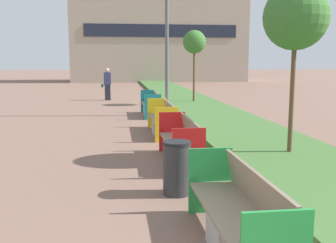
{
  "coord_description": "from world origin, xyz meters",
  "views": [
    {
      "loc": [
        -0.39,
        -0.82,
        2.16
      ],
      "look_at": [
        0.9,
        9.06,
        0.6
      ],
      "focal_mm": 42.0,
      "sensor_mm": 36.0,
      "label": 1
    }
  ],
  "objects_px": {
    "bench_green_frame": "(238,219)",
    "bench_red_frame": "(181,145)",
    "sapling_tree_near": "(296,18)",
    "bench_teal_frame": "(151,106)",
    "bench_yellow_frame": "(163,121)",
    "litter_bin": "(177,168)",
    "pedestrian_walking": "(107,84)",
    "sapling_tree_far": "(194,43)"
  },
  "relations": [
    {
      "from": "sapling_tree_near",
      "to": "sapling_tree_far",
      "type": "distance_m",
      "value": 10.84
    },
    {
      "from": "bench_teal_frame",
      "to": "sapling_tree_near",
      "type": "xyz_separation_m",
      "value": [
        2.4,
        -7.26,
        2.65
      ]
    },
    {
      "from": "bench_green_frame",
      "to": "bench_yellow_frame",
      "type": "bearing_deg",
      "value": 89.99
    },
    {
      "from": "bench_teal_frame",
      "to": "bench_yellow_frame",
      "type": "bearing_deg",
      "value": -89.95
    },
    {
      "from": "bench_teal_frame",
      "to": "litter_bin",
      "type": "xyz_separation_m",
      "value": [
        -0.39,
        -9.18,
        0.07
      ]
    },
    {
      "from": "bench_red_frame",
      "to": "pedestrian_walking",
      "type": "xyz_separation_m",
      "value": [
        -1.84,
        13.64,
        0.51
      ]
    },
    {
      "from": "bench_yellow_frame",
      "to": "litter_bin",
      "type": "bearing_deg",
      "value": -94.29
    },
    {
      "from": "sapling_tree_near",
      "to": "bench_red_frame",
      "type": "bearing_deg",
      "value": 179.2
    },
    {
      "from": "litter_bin",
      "to": "pedestrian_walking",
      "type": "height_order",
      "value": "pedestrian_walking"
    },
    {
      "from": "bench_teal_frame",
      "to": "litter_bin",
      "type": "height_order",
      "value": "bench_teal_frame"
    },
    {
      "from": "bench_red_frame",
      "to": "litter_bin",
      "type": "distance_m",
      "value": 1.99
    },
    {
      "from": "sapling_tree_near",
      "to": "bench_teal_frame",
      "type": "bearing_deg",
      "value": 108.3
    },
    {
      "from": "sapling_tree_far",
      "to": "bench_green_frame",
      "type": "bearing_deg",
      "value": -99.24
    },
    {
      "from": "bench_green_frame",
      "to": "bench_teal_frame",
      "type": "height_order",
      "value": "same"
    },
    {
      "from": "bench_green_frame",
      "to": "sapling_tree_far",
      "type": "xyz_separation_m",
      "value": [
        2.4,
        14.75,
        2.62
      ]
    },
    {
      "from": "bench_yellow_frame",
      "to": "sapling_tree_near",
      "type": "relative_size",
      "value": 0.66
    },
    {
      "from": "bench_green_frame",
      "to": "bench_red_frame",
      "type": "height_order",
      "value": "same"
    },
    {
      "from": "bench_red_frame",
      "to": "sapling_tree_near",
      "type": "distance_m",
      "value": 3.58
    },
    {
      "from": "sapling_tree_near",
      "to": "sapling_tree_far",
      "type": "relative_size",
      "value": 1.04
    },
    {
      "from": "bench_green_frame",
      "to": "sapling_tree_far",
      "type": "relative_size",
      "value": 0.66
    },
    {
      "from": "litter_bin",
      "to": "sapling_tree_far",
      "type": "bearing_deg",
      "value": 77.64
    },
    {
      "from": "bench_red_frame",
      "to": "sapling_tree_far",
      "type": "bearing_deg",
      "value": 77.48
    },
    {
      "from": "bench_teal_frame",
      "to": "pedestrian_walking",
      "type": "xyz_separation_m",
      "value": [
        -1.84,
        6.41,
        0.52
      ]
    },
    {
      "from": "bench_yellow_frame",
      "to": "sapling_tree_near",
      "type": "distance_m",
      "value": 4.92
    },
    {
      "from": "bench_teal_frame",
      "to": "sapling_tree_far",
      "type": "bearing_deg",
      "value": 56.14
    },
    {
      "from": "sapling_tree_far",
      "to": "pedestrian_walking",
      "type": "height_order",
      "value": "sapling_tree_far"
    },
    {
      "from": "bench_red_frame",
      "to": "litter_bin",
      "type": "height_order",
      "value": "bench_red_frame"
    },
    {
      "from": "bench_yellow_frame",
      "to": "bench_teal_frame",
      "type": "height_order",
      "value": "same"
    },
    {
      "from": "bench_yellow_frame",
      "to": "sapling_tree_far",
      "type": "bearing_deg",
      "value": 72.17
    },
    {
      "from": "bench_teal_frame",
      "to": "bench_red_frame",
      "type": "bearing_deg",
      "value": -89.99
    },
    {
      "from": "sapling_tree_far",
      "to": "sapling_tree_near",
      "type": "bearing_deg",
      "value": -90.0
    },
    {
      "from": "litter_bin",
      "to": "sapling_tree_far",
      "type": "distance_m",
      "value": 13.31
    },
    {
      "from": "bench_yellow_frame",
      "to": "litter_bin",
      "type": "xyz_separation_m",
      "value": [
        -0.4,
        -5.3,
        0.06
      ]
    },
    {
      "from": "bench_red_frame",
      "to": "sapling_tree_far",
      "type": "xyz_separation_m",
      "value": [
        2.4,
        10.81,
        2.62
      ]
    },
    {
      "from": "bench_green_frame",
      "to": "bench_red_frame",
      "type": "distance_m",
      "value": 3.95
    },
    {
      "from": "sapling_tree_near",
      "to": "pedestrian_walking",
      "type": "bearing_deg",
      "value": 107.22
    },
    {
      "from": "pedestrian_walking",
      "to": "bench_red_frame",
      "type": "bearing_deg",
      "value": -82.33
    },
    {
      "from": "bench_teal_frame",
      "to": "sapling_tree_far",
      "type": "height_order",
      "value": "sapling_tree_far"
    },
    {
      "from": "bench_yellow_frame",
      "to": "litter_bin",
      "type": "relative_size",
      "value": 2.83
    },
    {
      "from": "bench_red_frame",
      "to": "bench_yellow_frame",
      "type": "height_order",
      "value": "same"
    },
    {
      "from": "bench_teal_frame",
      "to": "sapling_tree_far",
      "type": "xyz_separation_m",
      "value": [
        2.4,
        3.58,
        2.63
      ]
    },
    {
      "from": "bench_teal_frame",
      "to": "sapling_tree_near",
      "type": "relative_size",
      "value": 0.58
    }
  ]
}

